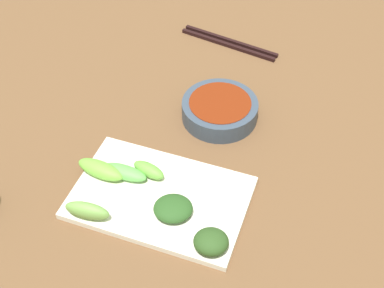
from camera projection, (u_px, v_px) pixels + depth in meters
The scene contains 10 objects.
tabletop at pixel (193, 157), 0.94m from camera, with size 2.10×2.10×0.02m, color brown.
sauce_bowl at pixel (220, 109), 0.99m from camera, with size 0.15×0.15×0.04m.
serving_plate at pixel (160, 198), 0.86m from camera, with size 0.19×0.29×0.01m, color silver.
broccoli_stalk_0 at pixel (149, 170), 0.88m from camera, with size 0.02×0.06×0.02m, color #67AB3F.
broccoli_stalk_1 at pixel (124, 172), 0.87m from camera, with size 0.03×0.08×0.02m, color #60B250.
broccoli_leafy_2 at pixel (173, 208), 0.82m from camera, with size 0.06×0.06×0.02m, color #294F20.
broccoli_leafy_3 at pixel (211, 242), 0.77m from camera, with size 0.05×0.05×0.03m, color #2B4A1F.
broccoli_stalk_4 at pixel (87, 211), 0.81m from camera, with size 0.02×0.07×0.03m, color #70A04B.
broccoli_stalk_5 at pixel (101, 170), 0.88m from camera, with size 0.03×0.09×0.03m, color #6FB93E.
chopsticks at pixel (229, 43), 1.16m from camera, with size 0.06×0.23×0.01m.
Camera 1 is at (0.59, 0.21, 0.71)m, focal length 48.22 mm.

